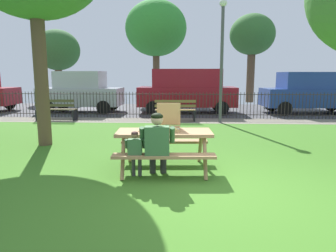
{
  "coord_description": "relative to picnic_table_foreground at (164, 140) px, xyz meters",
  "views": [
    {
      "loc": [
        -0.67,
        -4.66,
        1.84
      ],
      "look_at": [
        -1.0,
        1.84,
        0.75
      ],
      "focal_mm": 33.17,
      "sensor_mm": 36.0,
      "label": 1
    }
  ],
  "objects": [
    {
      "name": "far_tree_center",
      "position": [
        4.75,
        15.1,
        3.67
      ],
      "size": [
        2.89,
        2.89,
        5.66
      ],
      "color": "brown",
      "rests_on": "ground"
    },
    {
      "name": "cobblestone_walkway",
      "position": [
        1.04,
        6.51,
        -0.6
      ],
      "size": [
        28.0,
        1.4,
        0.01
      ],
      "primitive_type": "cube",
      "color": "gray"
    },
    {
      "name": "parked_car_left",
      "position": [
        -4.63,
        9.14,
        0.41
      ],
      "size": [
        3.94,
        1.91,
        1.98
      ],
      "color": "#B1B2BD",
      "rests_on": "ground"
    },
    {
      "name": "park_bench_center",
      "position": [
        0.03,
        6.37,
        -0.18
      ],
      "size": [
        1.61,
        0.52,
        0.85
      ],
      "color": "brown",
      "rests_on": "ground"
    },
    {
      "name": "pizza_box_open",
      "position": [
        0.07,
        0.13,
        0.27
      ],
      "size": [
        0.46,
        0.54,
        0.51
      ],
      "color": "tan",
      "rests_on": "picnic_table_foreground"
    },
    {
      "name": "adult_at_table",
      "position": [
        -0.09,
        -0.51,
        0.06
      ],
      "size": [
        0.62,
        0.61,
        1.19
      ],
      "color": "#2D2D2D",
      "rests_on": "ground"
    },
    {
      "name": "street_asphalt",
      "position": [
        1.04,
        10.36,
        -0.6
      ],
      "size": [
        28.0,
        6.31,
        0.01
      ],
      "primitive_type": "cube",
      "color": "#424247"
    },
    {
      "name": "park_bench_left",
      "position": [
        -4.76,
        6.37,
        -0.18
      ],
      "size": [
        1.61,
        0.49,
        0.85
      ],
      "color": "brown",
      "rests_on": "ground"
    },
    {
      "name": "ground",
      "position": [
        1.04,
        1.03,
        -0.61
      ],
      "size": [
        28.0,
        12.35,
        0.02
      ],
      "primitive_type": "cube",
      "color": "#3F7523"
    },
    {
      "name": "iron_fence_streetside",
      "position": [
        1.04,
        7.21,
        -0.04
      ],
      "size": [
        20.98,
        0.03,
        1.1
      ],
      "color": "#2D2823",
      "rests_on": "ground"
    },
    {
      "name": "far_tree_left",
      "position": [
        -8.12,
        15.1,
        2.79
      ],
      "size": [
        2.98,
        2.98,
        4.78
      ],
      "color": "brown",
      "rests_on": "ground"
    },
    {
      "name": "pizza_slice_on_table",
      "position": [
        -0.34,
        -0.06,
        0.18
      ],
      "size": [
        0.3,
        0.32,
        0.02
      ],
      "color": "#EAD865",
      "rests_on": "picnic_table_foreground"
    },
    {
      "name": "child_at_table",
      "position": [
        -0.47,
        -0.55,
        -0.07
      ],
      "size": [
        0.36,
        0.35,
        0.87
      ],
      "color": "#3E3E3E",
      "rests_on": "ground"
    },
    {
      "name": "picnic_table_foreground",
      "position": [
        0.0,
        0.0,
        0.0
      ],
      "size": [
        1.88,
        1.57,
        0.79
      ],
      "color": "#A77C51",
      "rests_on": "ground"
    },
    {
      "name": "parked_car_right",
      "position": [
        6.3,
        9.14,
        0.41
      ],
      "size": [
        4.48,
        2.08,
        1.94
      ],
      "color": "navy",
      "rests_on": "ground"
    },
    {
      "name": "parked_car_center",
      "position": [
        0.53,
        9.14,
        0.5
      ],
      "size": [
        4.61,
        1.97,
        2.08
      ],
      "color": "maroon",
      "rests_on": "ground"
    },
    {
      "name": "lamp_post_walkway",
      "position": [
        1.77,
        6.09,
        2.13
      ],
      "size": [
        0.28,
        0.28,
        4.53
      ],
      "color": "#4C4C51",
      "rests_on": "ground"
    },
    {
      "name": "far_tree_midleft",
      "position": [
        -1.48,
        15.1,
        4.16
      ],
      "size": [
        3.99,
        3.99,
        6.59
      ],
      "color": "brown",
      "rests_on": "ground"
    }
  ]
}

